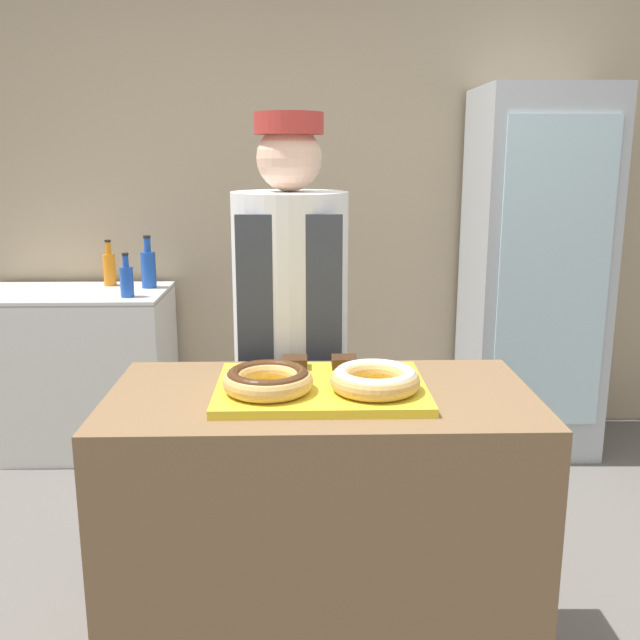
{
  "coord_description": "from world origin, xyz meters",
  "views": [
    {
      "loc": [
        -0.05,
        -1.85,
        1.53
      ],
      "look_at": [
        0.0,
        0.1,
        1.08
      ],
      "focal_mm": 40.0,
      "sensor_mm": 36.0,
      "label": 1
    }
  ],
  "objects_px": {
    "baker_person": "(291,347)",
    "serving_tray": "(321,388)",
    "brownie_back_right": "(344,362)",
    "bottle_blue": "(127,280)",
    "donut_light_glaze": "(375,379)",
    "brownie_back_left": "(295,362)",
    "beverage_fridge": "(533,274)",
    "bottle_blue_b": "(148,268)",
    "bottle_orange": "(109,268)",
    "donut_chocolate_glaze": "(268,379)",
    "chest_freezer": "(76,370)"
  },
  "relations": [
    {
      "from": "baker_person",
      "to": "serving_tray",
      "type": "bearing_deg",
      "value": -80.87
    },
    {
      "from": "baker_person",
      "to": "brownie_back_right",
      "type": "bearing_deg",
      "value": -68.23
    },
    {
      "from": "serving_tray",
      "to": "baker_person",
      "type": "relative_size",
      "value": 0.34
    },
    {
      "from": "brownie_back_right",
      "to": "bottle_blue",
      "type": "xyz_separation_m",
      "value": [
        -0.98,
        1.47,
        -0.01
      ]
    },
    {
      "from": "donut_light_glaze",
      "to": "brownie_back_left",
      "type": "bearing_deg",
      "value": 135.0
    },
    {
      "from": "brownie_back_right",
      "to": "beverage_fridge",
      "type": "relative_size",
      "value": 0.04
    },
    {
      "from": "donut_light_glaze",
      "to": "brownie_back_right",
      "type": "relative_size",
      "value": 3.3
    },
    {
      "from": "donut_light_glaze",
      "to": "bottle_blue_b",
      "type": "height_order",
      "value": "bottle_blue_b"
    },
    {
      "from": "brownie_back_right",
      "to": "bottle_orange",
      "type": "relative_size",
      "value": 0.3
    },
    {
      "from": "donut_chocolate_glaze",
      "to": "bottle_blue_b",
      "type": "xyz_separation_m",
      "value": [
        -0.72,
        1.93,
        -0.0
      ]
    },
    {
      "from": "donut_chocolate_glaze",
      "to": "donut_light_glaze",
      "type": "bearing_deg",
      "value": 0.0
    },
    {
      "from": "donut_light_glaze",
      "to": "beverage_fridge",
      "type": "distance_m",
      "value": 2.08
    },
    {
      "from": "chest_freezer",
      "to": "bottle_blue_b",
      "type": "bearing_deg",
      "value": 14.78
    },
    {
      "from": "brownie_back_right",
      "to": "beverage_fridge",
      "type": "height_order",
      "value": "beverage_fridge"
    },
    {
      "from": "serving_tray",
      "to": "brownie_back_left",
      "type": "bearing_deg",
      "value": 115.18
    },
    {
      "from": "donut_light_glaze",
      "to": "bottle_blue",
      "type": "distance_m",
      "value": 1.98
    },
    {
      "from": "serving_tray",
      "to": "beverage_fridge",
      "type": "xyz_separation_m",
      "value": [
        1.15,
        1.77,
        0.02
      ]
    },
    {
      "from": "donut_light_glaze",
      "to": "beverage_fridge",
      "type": "bearing_deg",
      "value": 61.12
    },
    {
      "from": "baker_person",
      "to": "bottle_blue",
      "type": "bearing_deg",
      "value": 127.82
    },
    {
      "from": "brownie_back_right",
      "to": "brownie_back_left",
      "type": "bearing_deg",
      "value": 180.0
    },
    {
      "from": "serving_tray",
      "to": "donut_chocolate_glaze",
      "type": "xyz_separation_m",
      "value": [
        -0.14,
        -0.06,
        0.05
      ]
    },
    {
      "from": "serving_tray",
      "to": "bottle_orange",
      "type": "xyz_separation_m",
      "value": [
        -1.08,
        1.94,
        0.03
      ]
    },
    {
      "from": "donut_light_glaze",
      "to": "chest_freezer",
      "type": "xyz_separation_m",
      "value": [
        -1.38,
        1.83,
        -0.53
      ]
    },
    {
      "from": "bottle_blue",
      "to": "serving_tray",
      "type": "bearing_deg",
      "value": -60.65
    },
    {
      "from": "donut_light_glaze",
      "to": "chest_freezer",
      "type": "height_order",
      "value": "donut_light_glaze"
    },
    {
      "from": "donut_light_glaze",
      "to": "brownie_back_left",
      "type": "distance_m",
      "value": 0.3
    },
    {
      "from": "serving_tray",
      "to": "brownie_back_right",
      "type": "xyz_separation_m",
      "value": [
        0.07,
        0.15,
        0.03
      ]
    },
    {
      "from": "serving_tray",
      "to": "brownie_back_left",
      "type": "distance_m",
      "value": 0.17
    },
    {
      "from": "donut_chocolate_glaze",
      "to": "baker_person",
      "type": "height_order",
      "value": "baker_person"
    },
    {
      "from": "chest_freezer",
      "to": "beverage_fridge",
      "type": "bearing_deg",
      "value": -0.16
    },
    {
      "from": "beverage_fridge",
      "to": "donut_chocolate_glaze",
      "type": "bearing_deg",
      "value": -125.24
    },
    {
      "from": "beverage_fridge",
      "to": "brownie_back_left",
      "type": "bearing_deg",
      "value": -127.15
    },
    {
      "from": "bottle_blue_b",
      "to": "serving_tray",
      "type": "bearing_deg",
      "value": -65.45
    },
    {
      "from": "donut_light_glaze",
      "to": "brownie_back_right",
      "type": "xyz_separation_m",
      "value": [
        -0.07,
        0.21,
        -0.02
      ]
    },
    {
      "from": "donut_light_glaze",
      "to": "bottle_orange",
      "type": "xyz_separation_m",
      "value": [
        -1.22,
        2.0,
        -0.01
      ]
    },
    {
      "from": "donut_chocolate_glaze",
      "to": "chest_freezer",
      "type": "xyz_separation_m",
      "value": [
        -1.1,
        1.83,
        -0.53
      ]
    },
    {
      "from": "baker_person",
      "to": "bottle_blue",
      "type": "distance_m",
      "value": 1.34
    },
    {
      "from": "brownie_back_left",
      "to": "beverage_fridge",
      "type": "height_order",
      "value": "beverage_fridge"
    },
    {
      "from": "donut_light_glaze",
      "to": "bottle_orange",
      "type": "relative_size",
      "value": 0.98
    },
    {
      "from": "baker_person",
      "to": "donut_light_glaze",
      "type": "bearing_deg",
      "value": -69.58
    },
    {
      "from": "brownie_back_left",
      "to": "brownie_back_right",
      "type": "xyz_separation_m",
      "value": [
        0.15,
        0.0,
        0.0
      ]
    },
    {
      "from": "beverage_fridge",
      "to": "serving_tray",
      "type": "bearing_deg",
      "value": -123.03
    },
    {
      "from": "brownie_back_right",
      "to": "chest_freezer",
      "type": "bearing_deg",
      "value": 129.12
    },
    {
      "from": "chest_freezer",
      "to": "bottle_orange",
      "type": "bearing_deg",
      "value": 46.03
    },
    {
      "from": "brownie_back_right",
      "to": "baker_person",
      "type": "distance_m",
      "value": 0.44
    },
    {
      "from": "bottle_orange",
      "to": "bottle_blue",
      "type": "bearing_deg",
      "value": -62.57
    },
    {
      "from": "bottle_orange",
      "to": "bottle_blue_b",
      "type": "relative_size",
      "value": 0.89
    },
    {
      "from": "brownie_back_right",
      "to": "serving_tray",
      "type": "bearing_deg",
      "value": -115.18
    },
    {
      "from": "donut_chocolate_glaze",
      "to": "baker_person",
      "type": "bearing_deg",
      "value": 85.34
    },
    {
      "from": "bottle_orange",
      "to": "serving_tray",
      "type": "bearing_deg",
      "value": -60.96
    }
  ]
}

